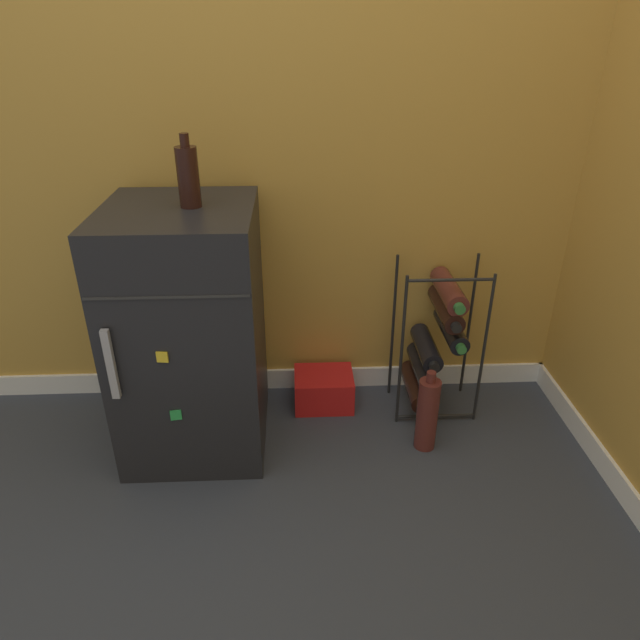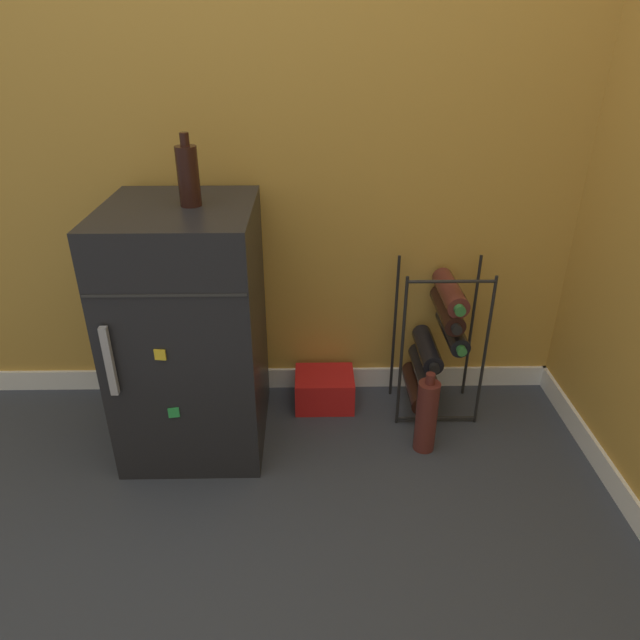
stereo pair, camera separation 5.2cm
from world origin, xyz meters
TOP-DOWN VIEW (x-y plane):
  - ground_plane at (0.00, 0.00)m, footprint 14.00×14.00m
  - wall_back at (0.00, 0.62)m, footprint 7.08×0.07m
  - mini_fridge at (-0.42, 0.28)m, footprint 0.50×0.56m
  - wine_rack at (0.50, 0.42)m, footprint 0.33×0.32m
  - soda_box at (0.06, 0.46)m, footprint 0.24×0.19m
  - fridge_top_bottle at (-0.37, 0.29)m, footprint 0.07×0.07m
  - loose_bottle_floor at (0.43, 0.17)m, footprint 0.08×0.08m

SIDE VIEW (x-z plane):
  - ground_plane at x=0.00m, z-range 0.00..0.00m
  - soda_box at x=0.06m, z-range 0.00..0.14m
  - loose_bottle_floor at x=0.43m, z-range -0.02..0.31m
  - wine_rack at x=0.50m, z-range 0.01..0.64m
  - mini_fridge at x=-0.42m, z-range 0.00..0.90m
  - fridge_top_bottle at x=-0.37m, z-range 0.89..1.11m
  - wall_back at x=0.00m, z-range -0.01..2.49m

